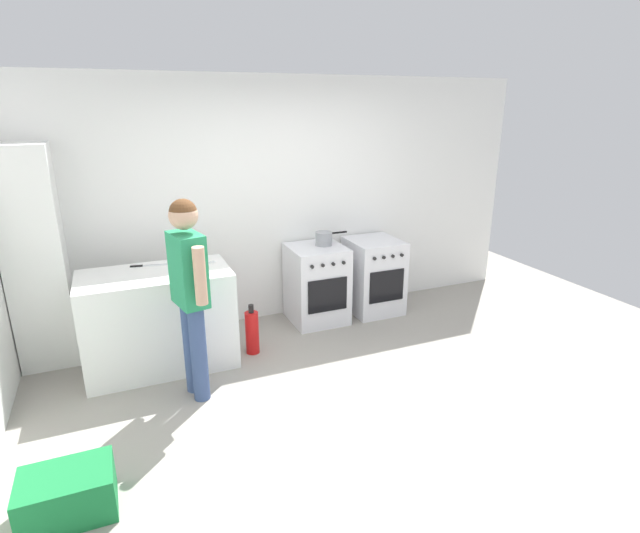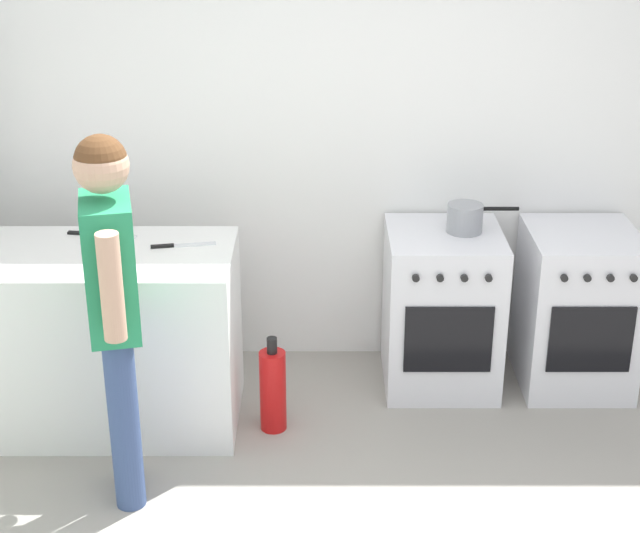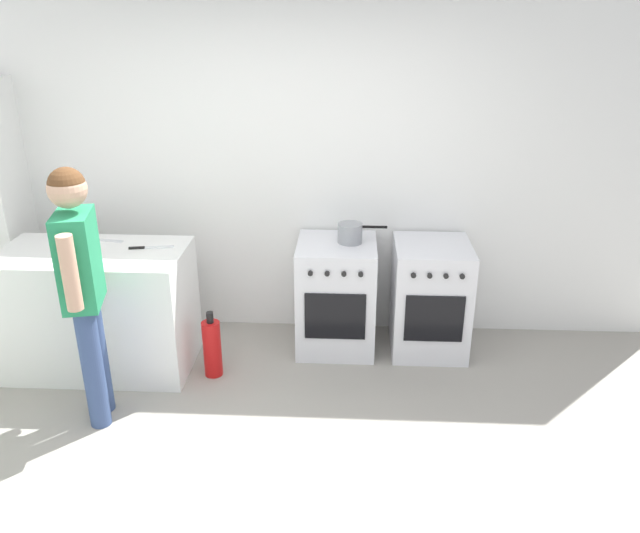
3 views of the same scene
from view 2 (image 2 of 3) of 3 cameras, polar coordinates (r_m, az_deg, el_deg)
back_wall at (r=5.20m, az=3.12°, el=8.06°), size 6.00×0.10×2.60m
counter_unit at (r=4.91m, az=-12.60°, el=-4.07°), size 1.30×0.70×0.90m
oven_left at (r=5.18m, az=7.00°, el=-2.44°), size 0.59×0.62×0.85m
oven_right at (r=5.32m, az=14.61°, el=-2.37°), size 0.56×0.62×0.85m
pot at (r=5.03m, az=8.35°, el=2.81°), size 0.36×0.18×0.15m
knife_bread at (r=4.93m, az=-12.83°, el=1.81°), size 0.35×0.09×0.01m
knife_chef at (r=4.73m, az=-8.22°, el=1.23°), size 0.31×0.09×0.01m
person at (r=4.08m, az=-12.07°, el=-1.47°), size 0.27×0.56×1.65m
fire_extinguisher at (r=4.83m, az=-2.85°, el=-7.17°), size 0.13×0.13×0.50m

